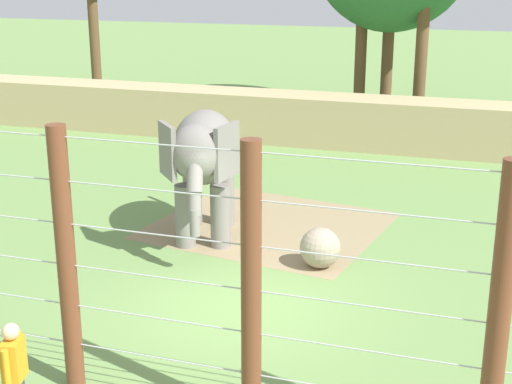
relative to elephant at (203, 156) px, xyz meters
The scene contains 7 objects.
ground_plane 4.03m from the elephant, 57.64° to the right, with size 120.00×120.00×0.00m, color #6B8E4C.
dirt_patch 2.60m from the elephant, 50.61° to the left, with size 5.09×4.60×0.01m, color #937F5B.
embankment_wall 10.11m from the elephant, 79.15° to the left, with size 36.00×1.80×1.66m, color tan.
elephant is the anchor object (origin of this frame).
enrichment_ball 3.30m from the elephant, 14.69° to the right, with size 0.84×0.84×0.84m, color gray.
cable_fence 6.52m from the elephant, 73.45° to the right, with size 9.70×0.27×3.94m.
zookeeper 7.66m from the elephant, 86.67° to the right, with size 0.32×0.57×1.67m.
Camera 1 is at (4.10, -11.63, 6.00)m, focal length 52.29 mm.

